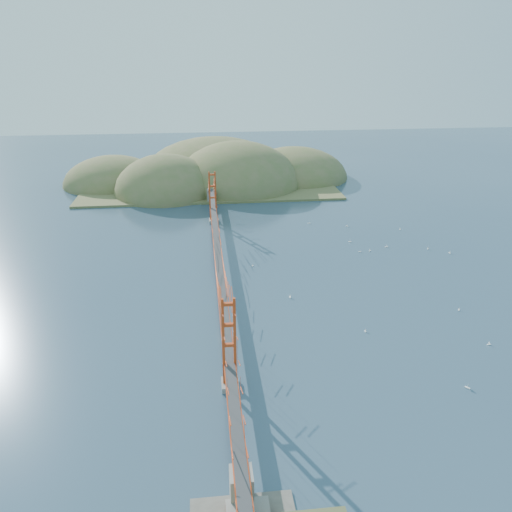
{
  "coord_description": "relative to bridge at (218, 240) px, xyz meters",
  "views": [
    {
      "loc": [
        -2.28,
        -78.0,
        36.84
      ],
      "look_at": [
        6.38,
        0.0,
        3.87
      ],
      "focal_mm": 35.0,
      "sensor_mm": 36.0,
      "label": 1
    }
  ],
  "objects": [
    {
      "name": "sailboat_8",
      "position": [
        29.77,
        8.87,
        -6.86
      ],
      "size": [
        0.57,
        0.57,
        0.63
      ],
      "color": "white",
      "rests_on": "ground"
    },
    {
      "name": "fort",
      "position": [
        0.4,
        -47.98,
        -6.34
      ],
      "size": [
        3.7,
        2.3,
        1.75
      ],
      "color": "brown",
      "rests_on": "ground"
    },
    {
      "name": "sailboat_5",
      "position": [
        44.81,
        6.18,
        -6.86
      ],
      "size": [
        0.51,
        0.58,
        0.66
      ],
      "color": "white",
      "rests_on": "ground"
    },
    {
      "name": "sailboat_0",
      "position": [
        10.91,
        -8.63,
        -6.85
      ],
      "size": [
        0.53,
        0.64,
        0.74
      ],
      "color": "white",
      "rests_on": "ground"
    },
    {
      "name": "sailboat_12",
      "position": [
        21.44,
        26.52,
        -6.85
      ],
      "size": [
        0.64,
        0.61,
        0.72
      ],
      "color": "white",
      "rests_on": "ground"
    },
    {
      "name": "sailboat_3",
      "position": [
        6.25,
        4.26,
        -6.87
      ],
      "size": [
        0.55,
        0.55,
        0.58
      ],
      "color": "white",
      "rests_on": "ground"
    },
    {
      "name": "sailboat_9",
      "position": [
        41.49,
        8.64,
        -6.86
      ],
      "size": [
        0.57,
        0.57,
        0.63
      ],
      "color": "white",
      "rests_on": "ground"
    },
    {
      "name": "sailboat_4",
      "position": [
        40.29,
        20.19,
        -6.87
      ],
      "size": [
        0.55,
        0.55,
        0.61
      ],
      "color": "white",
      "rests_on": "ground"
    },
    {
      "name": "sailboat_16",
      "position": [
        29.37,
        23.55,
        -6.86
      ],
      "size": [
        0.66,
        0.66,
        0.69
      ],
      "color": "white",
      "rests_on": "ground"
    },
    {
      "name": "sailboat_14",
      "position": [
        35.62,
        -15.57,
        -6.88
      ],
      "size": [
        0.5,
        0.5,
        0.55
      ],
      "color": "white",
      "rests_on": "ground"
    },
    {
      "name": "sailboat_17",
      "position": [
        33.76,
        10.6,
        -6.86
      ],
      "size": [
        0.59,
        0.52,
        0.67
      ],
      "color": "white",
      "rests_on": "ground"
    },
    {
      "name": "sailboat_1",
      "position": [
        27.74,
        8.77,
        -6.87
      ],
      "size": [
        0.53,
        0.53,
        0.58
      ],
      "color": "white",
      "rests_on": "ground"
    },
    {
      "name": "bridge",
      "position": [
        0.0,
        0.0,
        0.0
      ],
      "size": [
        2.2,
        94.4,
        12.0
      ],
      "color": "gray",
      "rests_on": "ground"
    },
    {
      "name": "sailboat_2",
      "position": [
        35.02,
        -25.05,
        -6.87
      ],
      "size": [
        0.49,
        0.4,
        0.58
      ],
      "color": "white",
      "rests_on": "ground"
    },
    {
      "name": "ground",
      "position": [
        0.0,
        -0.18,
        -7.01
      ],
      "size": [
        320.0,
        320.0,
        0.0
      ],
      "primitive_type": "plane",
      "color": "#2F485F",
      "rests_on": "ground"
    },
    {
      "name": "sailboat_6",
      "position": [
        27.57,
        -33.47,
        -6.85
      ],
      "size": [
        0.69,
        0.69,
        0.73
      ],
      "color": "white",
      "rests_on": "ground"
    },
    {
      "name": "sailboat_7",
      "position": [
        27.32,
        14.15,
        -6.85
      ],
      "size": [
        0.63,
        0.58,
        0.71
      ],
      "color": "white",
      "rests_on": "ground"
    },
    {
      "name": "sailboat_10",
      "position": [
        19.63,
        -19.94,
        -6.87
      ],
      "size": [
        0.39,
        0.48,
        0.57
      ],
      "color": "white",
      "rests_on": "ground"
    },
    {
      "name": "far_headlands",
      "position": [
        2.21,
        68.33,
        -7.01
      ],
      "size": [
        84.0,
        58.0,
        25.0
      ],
      "color": "olive",
      "rests_on": "ground"
    }
  ]
}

